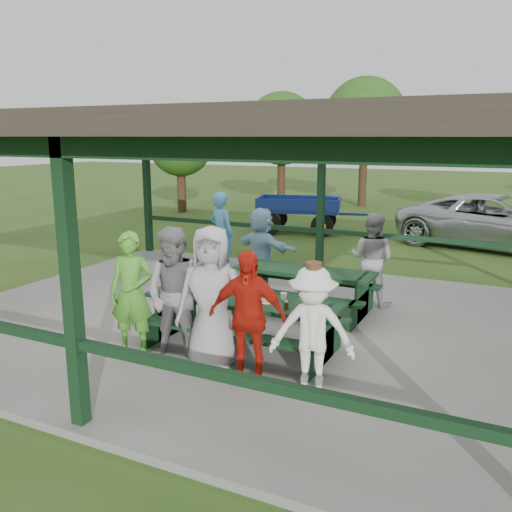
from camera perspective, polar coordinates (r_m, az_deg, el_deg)
The scene contains 19 objects.
ground at distance 9.25m, azimuth -1.31°, elevation -7.10°, with size 90.00×90.00×0.00m, color #2F551A.
concrete_slab at distance 9.23m, azimuth -1.31°, elevation -6.81°, with size 10.00×8.00×0.10m, color slate.
pavilion_structure at distance 8.71m, azimuth -1.42°, elevation 12.93°, with size 10.60×8.60×3.24m.
picnic_table_near at distance 7.79m, azimuth -1.51°, elevation -6.38°, with size 2.84×1.39×0.75m.
picnic_table_far at distance 9.47m, azimuth 5.05°, elevation -3.06°, with size 2.42×1.39×0.75m.
table_setting at distance 7.69m, azimuth -1.01°, elevation -4.26°, with size 2.25×0.45×0.10m.
contestant_green at distance 7.74m, azimuth -12.96°, elevation -3.85°, with size 0.63×0.41×1.73m, color #4B9B29.
contestant_grey_left at distance 7.32m, azimuth -8.36°, elevation -4.14°, with size 0.90×0.70×1.85m, color gray.
contestant_grey_mid at distance 7.04m, azimuth -4.69°, elevation -4.48°, with size 0.93×0.61×1.90m, color #9D9C9F.
contestant_red at distance 6.70m, azimuth -0.94°, elevation -6.37°, with size 0.98×0.41×1.67m, color red.
contestant_white_fedora at distance 6.40m, azimuth 5.94°, elevation -7.89°, with size 1.11×0.79×1.61m.
spectator_lblue at distance 10.70m, azimuth 0.61°, elevation 0.76°, with size 1.53×0.49×1.65m, color #83B2CA.
spectator_blue at distance 11.77m, azimuth -3.62°, elevation 2.32°, with size 0.68×0.44×1.85m, color teal.
spectator_grey at distance 9.98m, azimuth 12.10°, elevation -0.31°, with size 0.81×0.63×1.67m, color gray.
pickup_truck at distance 16.56m, azimuth 24.21°, elevation 3.26°, with size 2.50×5.43×1.51m, color silver.
farm_trailer at distance 17.85m, azimuth 4.54°, elevation 4.47°, with size 3.60×2.09×1.25m.
tree_far_left at distance 24.81m, azimuth 2.73°, elevation 13.21°, with size 3.23×3.23×5.05m.
tree_left at distance 24.94m, azimuth 11.42°, elevation 13.94°, with size 3.62×3.62×5.66m.
tree_edge_left at distance 22.73m, azimuth -7.97°, elevation 11.55°, with size 2.63×2.63×4.11m.
Camera 1 is at (4.01, -7.73, 3.10)m, focal length 38.00 mm.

